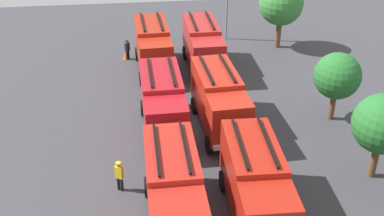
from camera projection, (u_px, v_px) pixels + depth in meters
name	position (u px, v px, depth m)	size (l,w,h in m)	color
ground_plane	(192.00, 126.00, 31.26)	(55.19, 55.19, 0.00)	#38383D
fire_truck_0	(153.00, 46.00, 37.77)	(7.31, 3.03, 3.88)	#A02211
fire_truck_1	(163.00, 102.00, 29.71)	(7.25, 2.88, 3.88)	#A2161D
fire_truck_2	(174.00, 189.00, 22.40)	(7.23, 2.81, 3.88)	#A82017
fire_truck_3	(203.00, 45.00, 37.94)	(7.23, 2.82, 3.88)	#A4201E
fire_truck_4	(219.00, 99.00, 30.09)	(7.33, 3.10, 3.88)	#A72215
fire_truck_5	(256.00, 182.00, 22.79)	(7.27, 2.93, 3.88)	#A01D11
firefighter_0	(119.00, 175.00, 25.11)	(0.42, 0.48, 1.83)	black
firefighter_1	(127.00, 49.00, 40.23)	(0.48, 0.44, 1.73)	black
tree_0	(281.00, 4.00, 41.06)	(3.90, 3.90, 6.04)	brown
tree_1	(337.00, 76.00, 30.52)	(3.08, 3.08, 4.78)	brown
tree_2	(383.00, 124.00, 25.00)	(3.29, 3.29, 5.10)	brown
traffic_cone_1	(126.00, 55.00, 40.59)	(0.47, 0.47, 0.66)	#F2600C
traffic_cone_2	(198.00, 89.00, 35.08)	(0.50, 0.50, 0.72)	#F2600C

